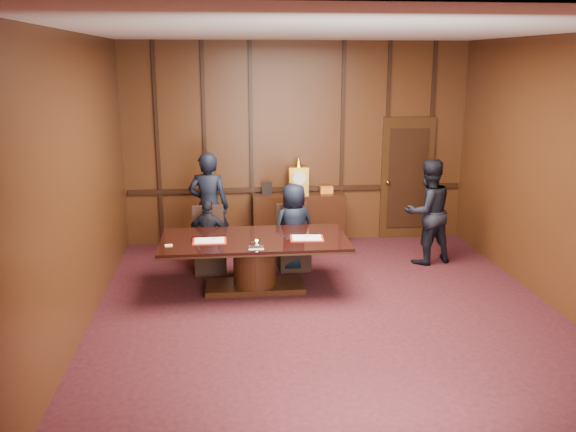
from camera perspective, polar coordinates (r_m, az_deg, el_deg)
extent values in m
plane|color=black|center=(7.86, 3.89, -9.48)|extent=(7.00, 7.00, 0.00)
plane|color=silver|center=(7.19, 4.39, 16.94)|extent=(7.00, 7.00, 0.00)
cube|color=black|center=(10.74, 0.84, 6.77)|extent=(6.00, 0.04, 3.50)
cube|color=black|center=(4.05, 12.86, -6.60)|extent=(6.00, 0.04, 3.50)
cube|color=black|center=(7.41, -19.37, 2.49)|extent=(0.04, 7.00, 3.50)
cube|color=black|center=(8.39, 24.78, 3.28)|extent=(0.04, 7.00, 3.50)
cube|color=black|center=(10.85, 0.85, 2.56)|extent=(5.90, 0.05, 0.08)
cube|color=black|center=(11.22, 11.06, 3.47)|extent=(0.95, 0.06, 2.20)
sphere|color=gold|center=(11.06, 9.32, 3.13)|extent=(0.08, 0.08, 0.08)
cube|color=black|center=(10.76, 0.97, -0.28)|extent=(1.60, 0.45, 0.90)
cube|color=black|center=(10.81, -2.73, -2.53)|extent=(0.12, 0.40, 0.06)
cube|color=black|center=(10.98, 4.59, -2.30)|extent=(0.12, 0.40, 0.06)
cube|color=gold|center=(10.61, 0.99, 3.33)|extent=(0.34, 0.18, 0.48)
cylinder|color=white|center=(10.50, 1.05, 3.55)|extent=(0.22, 0.03, 0.22)
cone|color=gold|center=(10.55, 0.99, 5.04)|extent=(0.14, 0.14, 0.16)
cube|color=black|center=(10.60, -1.99, 2.60)|extent=(0.18, 0.04, 0.22)
cube|color=orange|center=(10.73, 3.62, 2.46)|extent=(0.22, 0.12, 0.12)
cube|color=black|center=(8.76, -3.11, -6.60)|extent=(1.40, 0.60, 0.08)
cylinder|color=black|center=(8.64, -3.14, -4.43)|extent=(0.60, 0.60, 0.62)
cube|color=black|center=(8.54, -3.17, -2.40)|extent=(2.62, 1.32, 0.02)
cube|color=black|center=(8.54, -3.17, -2.27)|extent=(2.60, 1.30, 0.06)
cube|color=#AB1C0F|center=(8.43, -7.35, -2.34)|extent=(0.46, 0.33, 0.01)
cube|color=white|center=(8.42, -7.36, -2.29)|extent=(0.40, 0.28, 0.01)
cube|color=#AB1C0F|center=(8.49, 1.77, -2.10)|extent=(0.48, 0.36, 0.01)
cube|color=white|center=(8.49, 1.77, -2.04)|extent=(0.42, 0.31, 0.01)
cube|color=white|center=(8.10, -3.01, -2.94)|extent=(0.20, 0.14, 0.01)
ellipsoid|color=white|center=(8.08, -3.02, -2.54)|extent=(0.13, 0.13, 0.10)
cube|color=#EFE975|center=(8.31, -11.10, -2.72)|extent=(0.11, 0.08, 0.01)
cube|color=black|center=(9.49, -7.33, -3.80)|extent=(0.51, 0.51, 0.46)
cube|color=black|center=(9.55, -7.49, -0.62)|extent=(0.48, 0.09, 0.55)
cylinder|color=black|center=(9.35, -8.56, -4.88)|extent=(0.04, 0.04, 0.23)
cylinder|color=black|center=(9.72, -6.10, -4.05)|extent=(0.04, 0.04, 0.23)
cube|color=black|center=(9.55, 0.51, -3.57)|extent=(0.51, 0.51, 0.46)
cube|color=black|center=(9.61, 0.29, -0.41)|extent=(0.48, 0.09, 0.55)
cylinder|color=black|center=(9.37, -0.57, -4.66)|extent=(0.04, 0.04, 0.23)
cylinder|color=black|center=(9.79, 1.54, -3.82)|extent=(0.04, 0.04, 0.23)
imported|color=black|center=(9.34, -7.40, -1.90)|extent=(0.71, 0.41, 1.15)
imported|color=black|center=(9.37, 0.55, -1.04)|extent=(0.77, 0.62, 1.36)
imported|color=black|center=(9.85, -7.42, 0.85)|extent=(0.71, 0.52, 1.78)
imported|color=black|center=(9.91, 12.93, 0.40)|extent=(0.96, 0.83, 1.68)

